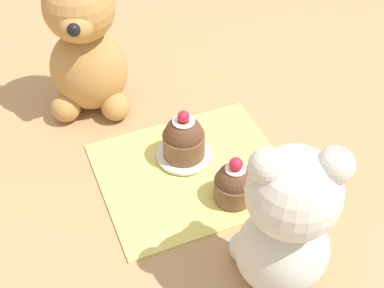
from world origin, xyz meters
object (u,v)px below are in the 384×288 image
at_px(saucer_plate, 182,155).
at_px(cupcake_near_tan_bear, 182,139).
at_px(teddy_bear_tan, 85,47).
at_px(cupcake_near_cream_bear, 234,183).
at_px(teddy_bear_cream, 286,224).

height_order(saucer_plate, cupcake_near_tan_bear, cupcake_near_tan_bear).
bearing_deg(teddy_bear_tan, cupcake_near_cream_bear, -45.04).
bearing_deg(teddy_bear_cream, cupcake_near_tan_bear, -62.29).
distance_m(teddy_bear_tan, cupcake_near_cream_bear, 0.29).
xyz_separation_m(saucer_plate, cupcake_near_tan_bear, (-0.00, 0.00, 0.03)).
bearing_deg(teddy_bear_cream, cupcake_near_cream_bear, -72.38).
bearing_deg(cupcake_near_cream_bear, teddy_bear_tan, -65.11).
relative_size(saucer_plate, cupcake_near_tan_bear, 1.01).
relative_size(teddy_bear_cream, cupcake_near_tan_bear, 2.74).
bearing_deg(teddy_bear_cream, saucer_plate, -62.29).
bearing_deg(saucer_plate, cupcake_near_tan_bear, 97.13).
xyz_separation_m(cupcake_near_cream_bear, saucer_plate, (0.04, -0.09, -0.02)).
xyz_separation_m(teddy_bear_tan, cupcake_near_tan_bear, (-0.08, 0.16, -0.07)).
relative_size(teddy_bear_tan, cupcake_near_cream_bear, 3.27).
bearing_deg(saucer_plate, teddy_bear_cream, 98.02).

